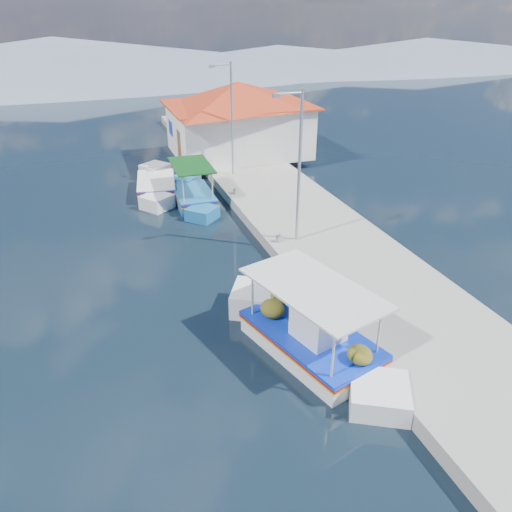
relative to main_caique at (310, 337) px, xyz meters
name	(u,v)px	position (x,y,z in m)	size (l,w,h in m)	color
ground	(200,293)	(-2.34, 4.25, -0.48)	(160.00, 160.00, 0.00)	black
quay	(288,207)	(3.56, 10.25, -0.23)	(5.00, 44.00, 0.50)	gray
bollards	(253,210)	(1.46, 9.50, 0.17)	(0.20, 17.20, 0.30)	#A5A8AD
main_caique	(310,337)	(0.00, 0.00, 0.00)	(3.57, 7.26, 2.49)	white
caique_green_canopy	(193,197)	(-0.60, 12.95, -0.14)	(1.93, 6.10, 2.28)	#1A639D
caique_blue_hull	(156,187)	(-2.14, 15.14, -0.17)	(2.50, 6.40, 1.15)	white
harbor_building	(238,117)	(3.86, 19.25, 2.30)	(10.49, 10.49, 4.40)	white
lamp_post_near	(297,160)	(2.17, 6.25, 3.37)	(1.21, 0.14, 6.00)	#A5A8AD
lamp_post_far	(230,114)	(2.17, 15.25, 3.37)	(1.21, 0.14, 6.00)	#A5A8AD
mountain_ridge	(148,61)	(4.20, 60.25, 1.56)	(171.40, 96.00, 5.50)	slate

